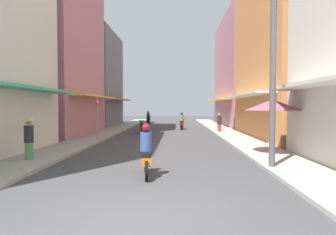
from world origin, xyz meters
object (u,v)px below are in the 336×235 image
pedestrian_midway (29,137)px  motorbike_black (148,119)px  motorbike_orange (146,153)px  utility_pole (273,54)px  pedestrian_foreground (219,123)px  motorbike_red (182,122)px  motorbike_green (142,126)px  vendor_umbrella (273,105)px  street_sign_no_entry (97,113)px

pedestrian_midway → motorbike_black: bearing=84.0°
motorbike_orange → pedestrian_midway: bearing=155.3°
pedestrian_midway → utility_pole: 9.08m
pedestrian_foreground → motorbike_red: bearing=129.0°
motorbike_orange → motorbike_green: 14.91m
motorbike_orange → motorbike_black: same height
pedestrian_foreground → vendor_umbrella: 11.28m
motorbike_red → motorbike_black: bearing=121.2°
motorbike_orange → motorbike_green: motorbike_orange is taller
pedestrian_midway → vendor_umbrella: size_ratio=0.71×
pedestrian_midway → pedestrian_foreground: (8.79, 12.82, -0.18)m
motorbike_green → utility_pole: utility_pole is taller
motorbike_red → pedestrian_foreground: 4.57m
utility_pole → street_sign_no_entry: (-7.63, 7.24, -2.05)m
motorbike_orange → motorbike_black: (-2.21, 24.38, 0.00)m
pedestrian_foreground → utility_pole: (-0.23, -13.91, 3.00)m
motorbike_black → street_sign_no_entry: street_sign_no_entry is taller
motorbike_orange → motorbike_red: same height
motorbike_orange → pedestrian_midway: 5.02m
vendor_umbrella → street_sign_no_entry: 9.62m
motorbike_red → motorbike_green: motorbike_red is taller
motorbike_black → motorbike_red: bearing=-58.8°
pedestrian_midway → motorbike_green: bearing=78.0°
motorbike_red → motorbike_green: bearing=-131.2°
pedestrian_foreground → street_sign_no_entry: 10.35m
motorbike_red → motorbike_green: size_ratio=1.00×
motorbike_orange → pedestrian_foreground: size_ratio=1.17×
motorbike_orange → vendor_umbrella: 6.30m
utility_pole → motorbike_red: bearing=98.6°
utility_pole → motorbike_black: bearing=104.9°
motorbike_orange → motorbike_red: bearing=85.8°
motorbike_black → pedestrian_foreground: motorbike_black is taller
vendor_umbrella → motorbike_orange: bearing=-142.5°
motorbike_red → vendor_umbrella: (3.51, -14.73, 1.43)m
vendor_umbrella → pedestrian_foreground: bearing=93.2°
street_sign_no_entry → vendor_umbrella: bearing=-27.9°
pedestrian_foreground → utility_pole: 14.23m
pedestrian_midway → vendor_umbrella: bearing=9.9°
motorbike_red → vendor_umbrella: 15.21m
pedestrian_foreground → street_sign_no_entry: street_sign_no_entry is taller
pedestrian_midway → vendor_umbrella: (9.43, 1.64, 1.18)m
motorbike_red → pedestrian_midway: 17.41m
motorbike_orange → motorbike_red: 18.52m
motorbike_black → motorbike_green: size_ratio=1.00×
street_sign_no_entry → motorbike_red: bearing=64.0°
motorbike_orange → vendor_umbrella: size_ratio=0.77×
utility_pole → motorbike_green: bearing=113.1°
motorbike_black → street_sign_no_entry: bearing=-95.0°
motorbike_green → pedestrian_midway: (-2.70, -12.69, 0.45)m
street_sign_no_entry → motorbike_orange: bearing=-66.3°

